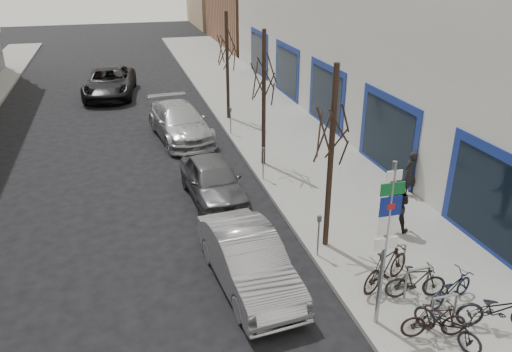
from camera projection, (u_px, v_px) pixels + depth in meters
ground at (278, 346)px, 11.13m from camera, size 120.00×120.00×0.00m
sidewalk_east at (307, 160)px, 21.00m from camera, size 5.00×70.00×0.15m
commercial_building at (485, 14)px, 27.35m from camera, size 20.00×32.00×10.00m
brick_building_far at (279, 0)px, 47.89m from camera, size 12.00×14.00×8.00m
highway_sign_pole at (386, 237)px, 10.71m from camera, size 0.55×0.10×4.20m
bike_rack at (417, 279)px, 12.32m from camera, size 0.66×2.26×0.83m
tree_near at (334, 116)px, 13.18m from camera, size 1.80×1.80×5.50m
tree_mid at (264, 67)px, 18.90m from camera, size 1.80×1.80×5.50m
tree_far at (227, 41)px, 24.62m from camera, size 1.80×1.80×5.50m
meter_front at (319, 232)px, 13.92m from camera, size 0.10×0.08×1.27m
meter_mid at (263, 160)px, 18.76m from camera, size 0.10×0.08×1.27m
meter_back at (231, 118)px, 23.60m from camera, size 0.10×0.08×1.27m
bike_near_left at (448, 322)px, 10.91m from camera, size 1.15×1.69×1.00m
bike_near_right at (434, 320)px, 11.02m from camera, size 1.57×0.76×0.92m
bike_mid_curb at (452, 286)px, 12.14m from camera, size 1.60×0.95×0.94m
bike_mid_inner at (416, 281)px, 12.31m from camera, size 1.62×0.76×0.95m
bike_far_curb at (499, 306)px, 11.28m from camera, size 1.96×1.12×1.15m
bike_far_inner at (386, 267)px, 12.71m from camera, size 1.92×1.33×1.14m
parked_car_front at (249, 260)px, 12.92m from camera, size 1.99×4.65×1.49m
parked_car_mid at (213, 180)px, 17.55m from camera, size 2.04×4.47×1.48m
parked_car_back at (180, 122)px, 23.43m from camera, size 2.87×5.71×1.59m
lane_car at (110, 82)px, 30.53m from camera, size 3.51×6.35×1.68m
pedestrian_near at (410, 173)px, 17.61m from camera, size 0.68×0.57×1.60m
pedestrian_far at (397, 205)px, 15.21m from camera, size 0.77×0.72×1.72m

